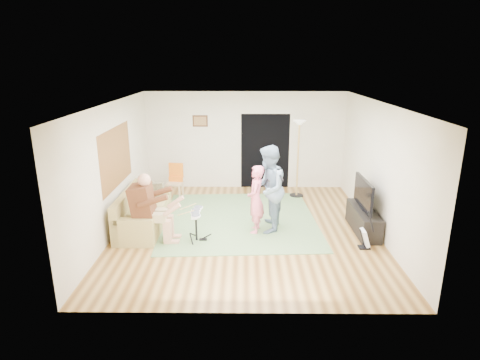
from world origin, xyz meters
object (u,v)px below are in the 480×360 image
singer (256,199)px  guitarist (268,189)px  sofa (140,216)px  dining_chair (175,186)px  guitar_spare (365,238)px  tv_cabinet (363,220)px  torchiere_lamp (299,145)px  drum_kit (196,227)px  television (364,193)px

singer → guitarist: (0.26, 0.08, 0.20)m
sofa → dining_chair: dining_chair is taller
guitar_spare → tv_cabinet: size_ratio=0.56×
guitarist → tv_cabinet: 2.15m
sofa → guitarist: bearing=-2.3°
guitar_spare → tv_cabinet: 0.83m
tv_cabinet → torchiere_lamp: bearing=116.3°
dining_chair → tv_cabinet: (4.35, -2.08, -0.08)m
guitar_spare → torchiere_lamp: size_ratio=0.38×
sofa → tv_cabinet: (4.79, -0.15, -0.02)m
drum_kit → guitar_spare: guitar_spare is taller
tv_cabinet → guitar_spare: bearing=-103.2°
drum_kit → tv_cabinet: drum_kit is taller
dining_chair → guitarist: bearing=-34.2°
singer → guitar_spare: size_ratio=1.87×
drum_kit → dining_chair: bearing=108.3°
guitar_spare → television: bearing=80.2°
guitarist → dining_chair: 3.15m
drum_kit → tv_cabinet: (3.50, 0.50, -0.04)m
tv_cabinet → television: television is taller
singer → tv_cabinet: (2.30, 0.04, -0.48)m
singer → torchiere_lamp: bearing=161.3°
guitarist → dining_chair: bearing=-123.2°
drum_kit → singer: size_ratio=0.45×
dining_chair → tv_cabinet: size_ratio=0.66×
torchiere_lamp → drum_kit: bearing=-130.4°
sofa → guitar_spare: sofa is taller
sofa → guitarist: guitarist is taller
drum_kit → guitarist: size_ratio=0.36×
torchiere_lamp → television: (1.08, -2.28, -0.55)m
guitarist → television: guitarist is taller
torchiere_lamp → dining_chair: 3.40m
guitarist → television: size_ratio=1.59×
dining_chair → drum_kit: bearing=-64.5°
dining_chair → guitar_spare: bearing=-27.5°
sofa → torchiere_lamp: 4.38m
singer → television: (2.25, 0.04, 0.12)m
dining_chair → television: bearing=-18.6°
sofa → guitarist: (2.75, -0.11, 0.65)m
guitar_spare → dining_chair: 5.07m
singer → dining_chair: 2.99m
torchiere_lamp → dining_chair: bearing=-176.5°
singer → guitar_spare: 2.30m
drum_kit → guitarist: 1.68m
sofa → drum_kit: 1.45m
guitar_spare → tv_cabinet: (0.19, 0.81, 0.03)m
singer → sofa: bearing=-86.5°
guitarist → guitar_spare: (1.85, -0.84, -0.70)m
guitarist → television: 1.99m
drum_kit → guitar_spare: 3.32m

